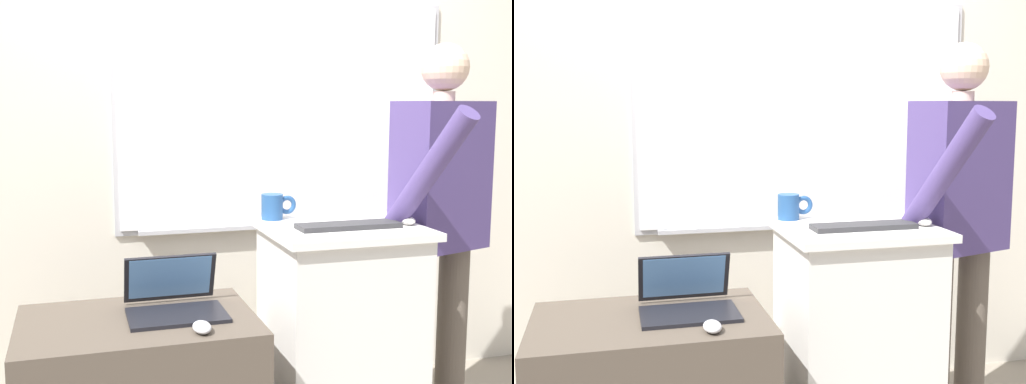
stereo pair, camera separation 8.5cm
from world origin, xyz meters
TOP-DOWN VIEW (x-y plane):
  - back_wall at (0.01, 1.28)m, footprint 6.40×0.17m
  - lectern_podium at (0.33, 0.51)m, footprint 0.60×0.54m
  - person_presenter at (0.81, 0.58)m, footprint 0.57×0.62m
  - laptop at (-0.35, 0.44)m, footprint 0.34×0.30m
  - wireless_keyboard at (0.32, 0.45)m, footprint 0.40×0.11m
  - computer_mouse_by_laptop at (-0.30, 0.20)m, footprint 0.06×0.10m
  - computer_mouse_by_keyboard at (0.58, 0.46)m, footprint 0.06×0.10m
  - coffee_mug at (0.11, 0.71)m, footprint 0.15×0.09m

SIDE VIEW (x-z plane):
  - lectern_podium at x=0.33m, z-range 0.00..0.97m
  - computer_mouse_by_laptop at x=-0.30m, z-range 0.70..0.74m
  - laptop at x=-0.35m, z-range 0.66..0.85m
  - person_presenter at x=0.81m, z-range 0.13..1.81m
  - wireless_keyboard at x=0.32m, z-range 0.96..0.98m
  - computer_mouse_by_keyboard at x=0.58m, z-range 0.96..1.00m
  - coffee_mug at x=0.11m, z-range 0.97..1.07m
  - back_wall at x=0.01m, z-range 0.00..2.87m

